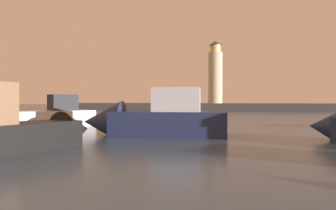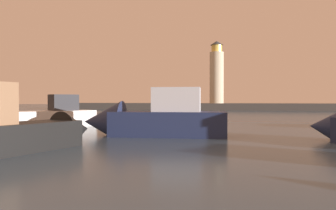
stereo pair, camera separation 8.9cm
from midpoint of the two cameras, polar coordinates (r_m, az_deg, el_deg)
ground_plane at (r=34.27m, az=7.18°, el=-2.63°), size 220.00×220.00×0.00m
breakwater at (r=67.48m, az=10.36°, el=-0.30°), size 78.20×5.82×1.41m
lighthouse at (r=67.83m, az=8.57°, el=5.43°), size 2.88×2.88×12.81m
motorboat_1 at (r=26.44m, az=-22.10°, el=-2.00°), size 6.87×8.14×2.87m
motorboat_2 at (r=14.68m, az=-24.00°, el=-4.17°), size 3.98×7.95×3.07m
motorboat_3 at (r=19.31m, az=-3.38°, el=-2.58°), size 8.76×3.48×3.32m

